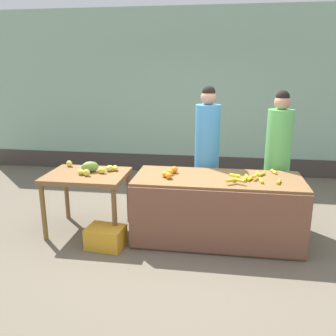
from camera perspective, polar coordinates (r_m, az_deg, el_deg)
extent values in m
plane|color=#665B4C|center=(4.68, 3.21, -10.99)|extent=(24.00, 24.00, 0.00)
cube|color=#8CB299|center=(7.28, 5.71, 11.88)|extent=(9.48, 0.20, 3.26)
cube|color=#3F3833|center=(7.40, 5.37, 0.57)|extent=(9.48, 0.04, 0.36)
cube|color=brown|center=(4.50, 7.88, -6.51)|extent=(2.05, 0.83, 0.82)
cube|color=brown|center=(4.10, 7.80, -8.75)|extent=(2.05, 0.03, 0.76)
cube|color=brown|center=(4.69, -12.98, -1.22)|extent=(1.02, 0.79, 0.06)
cylinder|color=brown|center=(4.71, -19.44, -6.79)|extent=(0.06, 0.06, 0.74)
cylinder|color=brown|center=(4.37, -8.61, -7.80)|extent=(0.06, 0.06, 0.74)
cylinder|color=brown|center=(5.29, -16.04, -4.06)|extent=(0.06, 0.06, 0.74)
cylinder|color=brown|center=(4.98, -6.33, -4.73)|extent=(0.06, 0.06, 0.74)
cylinder|color=gold|center=(4.38, 12.58, -1.39)|extent=(0.04, 0.13, 0.04)
cylinder|color=yellow|center=(4.26, 10.73, -1.79)|extent=(0.07, 0.14, 0.04)
cylinder|color=gold|center=(4.30, 13.04, -1.74)|extent=(0.09, 0.12, 0.04)
cylinder|color=yellow|center=(4.27, 14.80, -1.97)|extent=(0.04, 0.15, 0.04)
cylinder|color=yellow|center=(4.53, 14.36, -0.94)|extent=(0.05, 0.15, 0.04)
cylinder|color=gold|center=(4.68, 16.71, -0.58)|extent=(0.07, 0.15, 0.04)
cylinder|color=gold|center=(4.28, 17.46, -2.13)|extent=(0.08, 0.14, 0.04)
cylinder|color=gold|center=(4.54, 14.93, -0.96)|extent=(0.10, 0.13, 0.04)
cylinder|color=gold|center=(4.28, 12.27, -1.79)|extent=(0.05, 0.13, 0.04)
cylinder|color=gold|center=(4.10, 10.08, -1.97)|extent=(0.12, 0.10, 0.04)
cylinder|color=gold|center=(4.34, 13.90, -1.22)|extent=(0.10, 0.15, 0.04)
cylinder|color=yellow|center=(4.30, 10.74, -1.19)|extent=(0.13, 0.08, 0.04)
cylinder|color=gold|center=(4.12, 11.42, -1.96)|extent=(0.13, 0.09, 0.04)
sphere|color=orange|center=(4.31, -0.46, -0.99)|extent=(0.08, 0.08, 0.08)
sphere|color=orange|center=(4.40, 0.35, -0.66)|extent=(0.08, 0.08, 0.08)
sphere|color=orange|center=(4.24, 0.14, -1.28)|extent=(0.08, 0.08, 0.08)
sphere|color=orange|center=(4.48, 1.01, -0.27)|extent=(0.09, 0.09, 0.09)
sphere|color=orange|center=(4.29, -0.01, -1.14)|extent=(0.07, 0.07, 0.07)
ellipsoid|color=#D4D142|center=(4.71, -9.40, -0.04)|extent=(0.12, 0.13, 0.08)
ellipsoid|color=yellow|center=(4.89, -13.17, 0.32)|extent=(0.12, 0.12, 0.08)
ellipsoid|color=yellow|center=(4.63, -10.64, -0.41)|extent=(0.11, 0.08, 0.08)
ellipsoid|color=gold|center=(5.06, -15.63, 0.68)|extent=(0.12, 0.11, 0.09)
ellipsoid|color=#D8D24A|center=(4.56, -13.00, -0.72)|extent=(0.12, 0.11, 0.09)
ellipsoid|color=yellow|center=(4.63, -13.88, -0.63)|extent=(0.12, 0.12, 0.07)
ellipsoid|color=yellow|center=(4.73, -8.53, -0.01)|extent=(0.11, 0.13, 0.07)
ellipsoid|color=olive|center=(4.72, -12.47, 0.20)|extent=(0.26, 0.22, 0.14)
cylinder|color=#33333D|center=(5.14, 6.09, -4.11)|extent=(0.29, 0.29, 0.74)
cylinder|color=#3F8CCC|center=(4.92, 6.36, 4.89)|extent=(0.34, 0.34, 0.90)
sphere|color=tan|center=(4.85, 6.56, 11.23)|extent=(0.21, 0.21, 0.21)
sphere|color=black|center=(4.85, 6.58, 12.03)|extent=(0.18, 0.18, 0.18)
cylinder|color=#33333D|center=(5.19, 16.73, -4.62)|extent=(0.29, 0.29, 0.71)
cylinder|color=#59B259|center=(4.98, 17.44, 3.98)|extent=(0.34, 0.34, 0.87)
sphere|color=tan|center=(4.91, 17.95, 10.05)|extent=(0.21, 0.21, 0.21)
sphere|color=black|center=(4.91, 18.02, 10.84)|extent=(0.18, 0.18, 0.18)
cube|color=gold|center=(4.43, -10.02, -10.93)|extent=(0.48, 0.37, 0.26)
ellipsoid|color=maroon|center=(5.46, -1.80, -4.17)|extent=(0.38, 0.32, 0.49)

